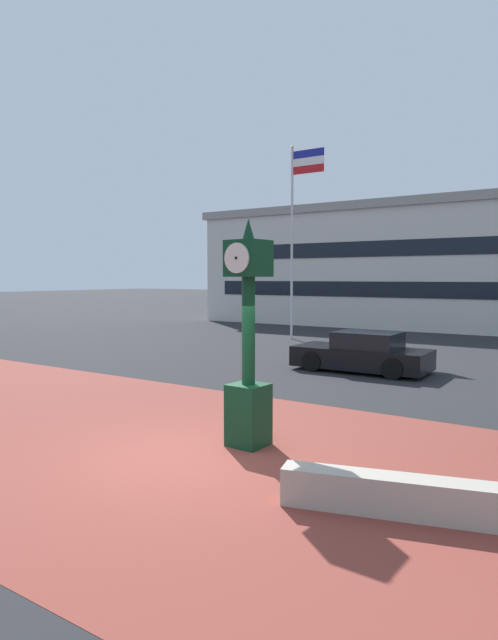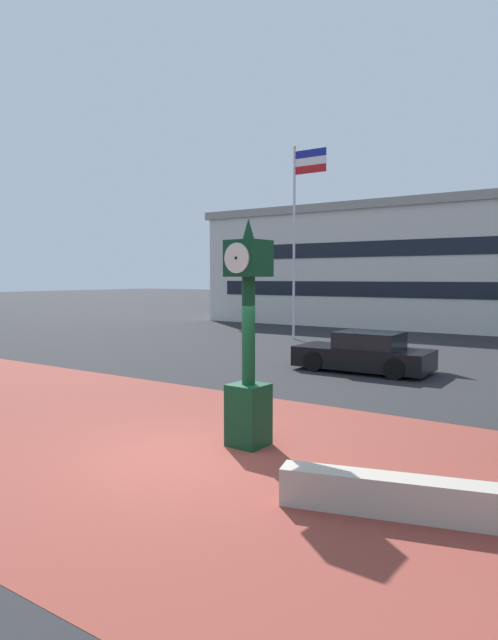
% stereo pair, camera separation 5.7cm
% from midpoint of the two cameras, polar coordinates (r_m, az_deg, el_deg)
% --- Properties ---
extents(ground_plane, '(200.00, 200.00, 0.00)m').
position_cam_midpoint_polar(ground_plane, '(9.51, -6.10, -13.91)').
color(ground_plane, '#262628').
extents(plaza_brick_paving, '(44.00, 8.53, 0.01)m').
position_cam_midpoint_polar(plaza_brick_paving, '(9.70, -5.06, -13.51)').
color(plaza_brick_paving, brown).
rests_on(plaza_brick_paving, ground).
extents(planter_wall, '(3.19, 1.25, 0.50)m').
position_cam_midpoint_polar(planter_wall, '(7.45, 16.36, -17.35)').
color(planter_wall, '#ADA393').
rests_on(planter_wall, ground).
extents(street_clock, '(0.67, 0.75, 4.02)m').
position_cam_midpoint_polar(street_clock, '(9.63, 0.11, -3.09)').
color(street_clock, '#0C381E').
rests_on(street_clock, ground).
extents(car_street_mid, '(4.26, 1.92, 1.28)m').
position_cam_midpoint_polar(car_street_mid, '(17.78, 12.03, -3.47)').
color(car_street_mid, black).
rests_on(car_street_mid, ground).
extents(flagpole_primary, '(1.73, 0.14, 9.24)m').
position_cam_midpoint_polar(flagpole_primary, '(26.60, 5.19, 9.96)').
color(flagpole_primary, silver).
rests_on(flagpole_primary, ground).
extents(civic_building, '(30.61, 15.46, 7.44)m').
position_cam_midpoint_polar(civic_building, '(38.47, 21.43, 5.25)').
color(civic_building, beige).
rests_on(civic_building, ground).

